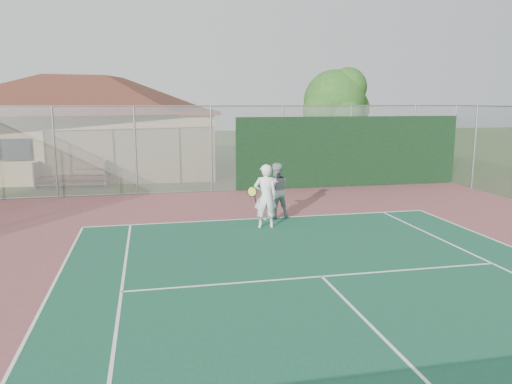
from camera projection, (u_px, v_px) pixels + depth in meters
back_fence at (285, 150)px, 20.89m from camera, size 20.08×0.11×3.53m
clubhouse at (87, 115)px, 25.61m from camera, size 14.03×9.70×5.88m
bleachers at (75, 172)px, 22.12m from camera, size 3.13×2.04×1.13m
tree at (336, 103)px, 26.63m from camera, size 3.91×3.71×5.46m
player_white_front at (265, 197)px, 14.55m from camera, size 0.95×0.67×1.87m
player_grey_back at (276, 191)px, 15.83m from camera, size 0.89×0.72×1.75m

